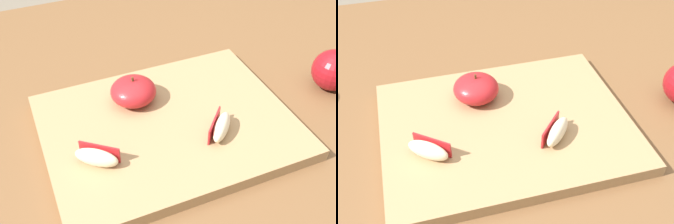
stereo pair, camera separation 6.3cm
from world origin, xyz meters
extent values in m
cube|color=brown|center=(0.00, 0.00, 0.73)|extent=(1.26, 0.88, 0.03)
cube|color=brown|center=(0.57, 0.38, 0.36)|extent=(0.06, 0.06, 0.71)
cube|color=#A37F56|center=(-0.07, -0.07, 0.75)|extent=(0.38, 0.29, 0.02)
ellipsoid|color=#B21E23|center=(-0.10, -0.01, 0.78)|extent=(0.07, 0.07, 0.04)
cylinder|color=#4C3319|center=(-0.10, -0.01, 0.80)|extent=(0.00, 0.00, 0.01)
ellipsoid|color=beige|center=(-0.01, -0.13, 0.78)|extent=(0.06, 0.06, 0.03)
cube|color=#B21E23|center=(-0.02, -0.12, 0.78)|extent=(0.04, 0.04, 0.03)
ellipsoid|color=beige|center=(-0.20, -0.12, 0.78)|extent=(0.06, 0.05, 0.03)
cube|color=#B21E23|center=(-0.19, -0.11, 0.78)|extent=(0.05, 0.04, 0.03)
sphere|color=maroon|center=(0.23, -0.08, 0.78)|extent=(0.07, 0.07, 0.07)
camera|label=1|loc=(-0.26, -0.51, 1.19)|focal=44.97mm
camera|label=2|loc=(-0.20, -0.53, 1.19)|focal=44.97mm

